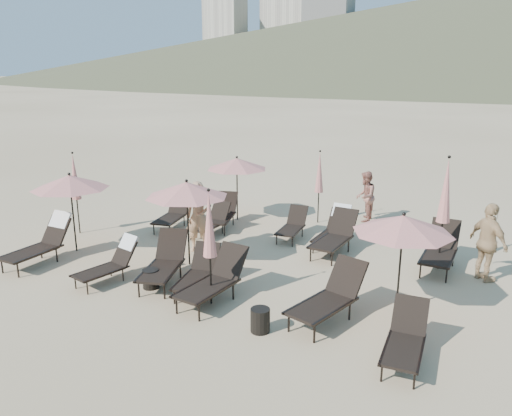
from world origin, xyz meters
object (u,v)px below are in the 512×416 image
at_px(lounger_2, 164,262).
at_px(lounger_10, 334,228).
at_px(lounger_0, 42,241).
at_px(umbrella_closed_1, 446,191).
at_px(lounger_13, 214,279).
at_px(umbrella_open_0, 70,182).
at_px(beachgoer_a, 199,217).
at_px(umbrella_closed_2, 75,177).
at_px(umbrella_open_3, 237,164).
at_px(lounger_3, 198,272).
at_px(lounger_6, 173,214).
at_px(side_table_1, 260,320).
at_px(lounger_7, 211,221).
at_px(umbrella_open_1, 187,190).
at_px(beachgoer_c, 488,243).
at_px(beachgoer_b, 365,196).
at_px(umbrella_closed_3, 319,173).
at_px(side_table_0, 151,279).
at_px(lounger_1, 111,262).
at_px(lounger_5, 405,338).
at_px(lounger_9, 292,225).
at_px(lounger_4, 329,296).
at_px(umbrella_open_2, 403,224).
at_px(lounger_11, 440,249).
at_px(umbrella_closed_0, 209,225).
at_px(lounger_12, 335,235).

bearing_deg(lounger_2, lounger_10, 39.37).
relative_size(lounger_0, umbrella_closed_1, 0.68).
distance_m(lounger_13, umbrella_open_0, 5.17).
height_order(lounger_10, beachgoer_a, beachgoer_a).
bearing_deg(umbrella_closed_2, umbrella_open_3, 40.89).
height_order(lounger_3, umbrella_closed_1, umbrella_closed_1).
bearing_deg(lounger_6, lounger_10, -3.20).
distance_m(lounger_2, side_table_1, 3.12).
bearing_deg(lounger_2, beachgoer_a, 83.64).
distance_m(umbrella_closed_1, umbrella_closed_2, 10.08).
bearing_deg(umbrella_closed_1, umbrella_closed_2, -171.89).
distance_m(lounger_7, umbrella_open_1, 2.80).
bearing_deg(lounger_0, beachgoer_c, 21.64).
bearing_deg(beachgoer_b, lounger_7, -52.21).
xyz_separation_m(lounger_0, umbrella_closed_3, (5.28, 6.12, 1.06)).
relative_size(lounger_3, side_table_0, 3.87).
distance_m(lounger_1, umbrella_open_1, 2.42).
xyz_separation_m(lounger_5, lounger_9, (-3.87, 5.18, -0.02)).
bearing_deg(lounger_7, lounger_0, -123.44).
distance_m(lounger_4, lounger_7, 5.90).
height_order(lounger_1, lounger_9, lounger_1).
bearing_deg(lounger_5, lounger_6, 147.89).
relative_size(lounger_7, lounger_10, 0.91).
bearing_deg(beachgoer_b, lounger_13, -15.45).
xyz_separation_m(lounger_4, umbrella_open_1, (-3.98, 1.39, 1.42)).
xyz_separation_m(lounger_3, umbrella_open_3, (-1.62, 5.23, 1.41)).
bearing_deg(beachgoer_a, umbrella_open_2, -37.73).
distance_m(lounger_0, umbrella_closed_3, 8.15).
distance_m(lounger_5, lounger_13, 4.01).
height_order(lounger_2, umbrella_closed_3, umbrella_closed_3).
xyz_separation_m(lounger_0, lounger_10, (6.33, 4.22, -0.06)).
distance_m(umbrella_open_2, side_table_1, 3.27).
height_order(lounger_9, lounger_11, lounger_11).
height_order(umbrella_open_2, beachgoer_a, umbrella_open_2).
height_order(lounger_1, lounger_6, lounger_1).
bearing_deg(lounger_3, umbrella_open_1, 119.26).
height_order(lounger_1, umbrella_closed_1, umbrella_closed_1).
xyz_separation_m(lounger_0, side_table_1, (6.37, -0.95, -0.33)).
bearing_deg(umbrella_open_3, umbrella_open_0, -121.20).
height_order(lounger_11, umbrella_closed_0, umbrella_closed_0).
height_order(lounger_12, side_table_1, lounger_12).
relative_size(beachgoer_a, beachgoer_b, 1.17).
height_order(lounger_11, side_table_0, lounger_11).
xyz_separation_m(lounger_11, lounger_12, (-2.61, -0.05, -0.00)).
bearing_deg(lounger_2, lounger_9, 53.50).
bearing_deg(lounger_13, lounger_1, -170.91).
distance_m(lounger_7, beachgoer_c, 7.38).
bearing_deg(lounger_5, side_table_0, 172.22).
xyz_separation_m(lounger_1, lounger_3, (2.11, 0.33, -0.03)).
bearing_deg(beachgoer_c, lounger_10, 32.88).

